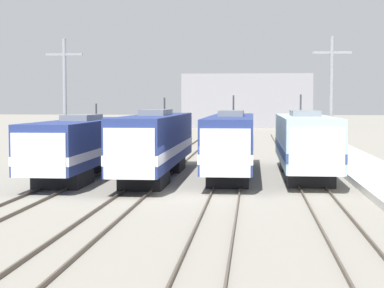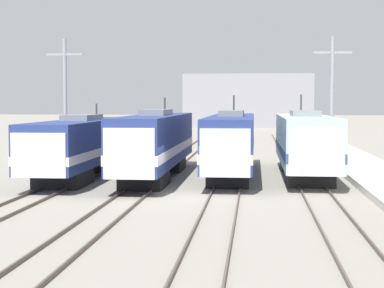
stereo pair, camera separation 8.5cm
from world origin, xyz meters
name	(u,v)px [view 1 (the left image)]	position (x,y,z in m)	size (l,w,h in m)	color
ground_plane	(179,195)	(0.00, 0.00, 0.00)	(400.00, 400.00, 0.00)	gray
rail_pair_far_left	(46,192)	(-6.98, 0.00, 0.07)	(1.51, 120.00, 0.15)	#4C4238
rail_pair_center_left	(134,193)	(-2.33, 0.00, 0.07)	(1.51, 120.00, 0.15)	#4C4238
rail_pair_center_right	(225,195)	(2.33, 0.00, 0.07)	(1.51, 120.00, 0.15)	#4C4238
rail_pair_far_right	(318,196)	(6.98, 0.00, 0.07)	(1.51, 120.00, 0.15)	#4C4238
locomotive_far_left	(80,146)	(-6.98, 6.67, 2.05)	(3.11, 16.65, 4.65)	black
locomotive_center_left	(155,143)	(-2.33, 6.88, 2.20)	(2.83, 17.56, 5.05)	black
locomotive_center_right	(231,143)	(2.33, 8.69, 2.17)	(2.83, 18.25, 5.22)	black
locomotive_far_right	(305,143)	(6.98, 8.46, 2.17)	(3.13, 16.25, 5.27)	#232326
catenary_tower_left	(65,99)	(-9.71, 12.63, 4.94)	(2.65, 0.27, 9.24)	gray
catenary_tower_right	(331,99)	(9.06, 12.63, 4.94)	(2.65, 0.27, 9.24)	gray
depot_building	(247,101)	(2.48, 89.48, 4.94)	(23.85, 9.59, 9.89)	gray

